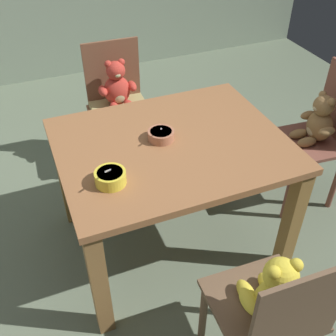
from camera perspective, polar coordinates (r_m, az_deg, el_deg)
name	(u,v)px	position (r m, az deg, el deg)	size (l,w,h in m)	color
ground_plane	(171,241)	(2.58, 0.42, -10.22)	(5.20, 5.20, 0.04)	#626F59
dining_table	(172,162)	(2.14, 0.50, 0.89)	(1.16, 0.93, 0.74)	#915E38
teddy_chair_near_right	(317,130)	(2.70, 20.17, 5.06)	(0.44, 0.43, 0.92)	brown
teddy_chair_far_center	(118,99)	(2.86, -6.97, 9.59)	(0.43, 0.38, 0.91)	brown
teddy_chair_near_front	(272,303)	(1.70, 14.42, -17.93)	(0.42, 0.41, 0.88)	brown
porridge_bowl_yellow_near_left	(110,177)	(1.82, -8.09, -1.29)	(0.14, 0.15, 0.13)	yellow
porridge_bowl_terracotta_center	(161,135)	(2.07, -0.99, 4.67)	(0.14, 0.14, 0.12)	#B06D4F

